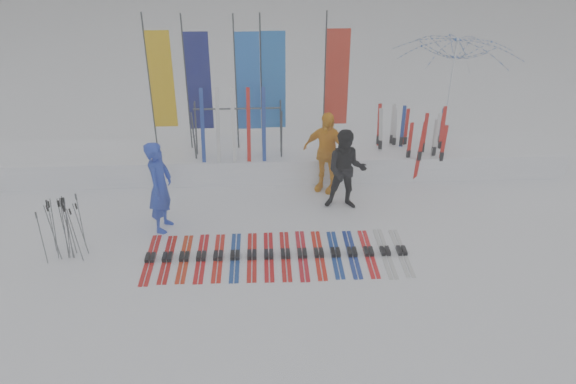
{
  "coord_description": "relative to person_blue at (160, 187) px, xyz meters",
  "views": [
    {
      "loc": [
        -0.26,
        -7.96,
        6.19
      ],
      "look_at": [
        0.2,
        1.6,
        1.0
      ],
      "focal_mm": 35.0,
      "sensor_mm": 36.0,
      "label": 1
    }
  ],
  "objects": [
    {
      "name": "ground",
      "position": [
        2.33,
        -2.01,
        -0.96
      ],
      "size": [
        120.0,
        120.0,
        0.0
      ],
      "primitive_type": "plane",
      "color": "white",
      "rests_on": "ground"
    },
    {
      "name": "snow_bank",
      "position": [
        2.33,
        2.59,
        -0.66
      ],
      "size": [
        14.0,
        1.6,
        0.6
      ],
      "primitive_type": "cube",
      "color": "white",
      "rests_on": "ground"
    },
    {
      "name": "person_blue",
      "position": [
        0.0,
        0.0,
        0.0
      ],
      "size": [
        0.6,
        0.78,
        1.92
      ],
      "primitive_type": "imported",
      "rotation": [
        0.0,
        0.0,
        1.35
      ],
      "color": "#1F38B5",
      "rests_on": "ground"
    },
    {
      "name": "person_black",
      "position": [
        3.83,
        0.69,
        -0.06
      ],
      "size": [
        0.95,
        0.78,
        1.8
      ],
      "primitive_type": "imported",
      "rotation": [
        0.0,
        0.0,
        -0.12
      ],
      "color": "black",
      "rests_on": "ground"
    },
    {
      "name": "person_yellow",
      "position": [
        3.49,
        1.53,
        -0.01
      ],
      "size": [
        1.2,
        0.95,
        1.9
      ],
      "primitive_type": "imported",
      "rotation": [
        0.0,
        0.0,
        -0.51
      ],
      "color": "#F69F10",
      "rests_on": "ground"
    },
    {
      "name": "tent_canopy",
      "position": [
        7.1,
        4.19,
        0.53
      ],
      "size": [
        3.33,
        3.39,
        2.98
      ],
      "primitive_type": "imported",
      "rotation": [
        0.0,
        0.0,
        -0.02
      ],
      "color": "white",
      "rests_on": "ground"
    },
    {
      "name": "ski_row",
      "position": [
        2.3,
        -1.13,
        -0.92
      ],
      "size": [
        4.97,
        1.67,
        0.07
      ],
      "color": "#B70F0E",
      "rests_on": "ground"
    },
    {
      "name": "pole_cluster",
      "position": [
        -1.66,
        -0.94,
        -0.36
      ],
      "size": [
        0.7,
        0.67,
        1.26
      ],
      "color": "#595B60",
      "rests_on": "ground"
    },
    {
      "name": "feather_flags",
      "position": [
        1.63,
        2.78,
        1.29
      ],
      "size": [
        4.7,
        0.27,
        3.2
      ],
      "color": "#383A3F",
      "rests_on": "ground"
    },
    {
      "name": "ski_rack",
      "position": [
        1.5,
        2.19,
        0.43
      ],
      "size": [
        2.04,
        0.8,
        1.23
      ],
      "color": "#383A3F",
      "rests_on": "ground"
    },
    {
      "name": "upright_skis",
      "position": [
        5.78,
        2.36,
        -0.18
      ],
      "size": [
        1.69,
        1.06,
        1.69
      ],
      "color": "silver",
      "rests_on": "ground"
    }
  ]
}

